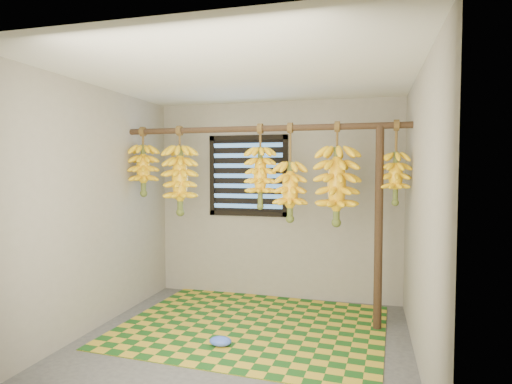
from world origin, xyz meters
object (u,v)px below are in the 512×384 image
(banana_bunch_a, at_px, (143,170))
(banana_bunch_e, at_px, (337,186))
(woven_mat, at_px, (252,326))
(banana_bunch_d, at_px, (260,178))
(banana_bunch_b, at_px, (180,180))
(banana_bunch_f, at_px, (396,178))
(support_post, at_px, (379,229))
(banana_bunch_c, at_px, (290,191))
(plastic_bag, at_px, (220,341))

(banana_bunch_a, xyz_separation_m, banana_bunch_e, (2.14, 0.00, -0.16))
(woven_mat, xyz_separation_m, banana_bunch_d, (0.02, 0.24, 1.49))
(banana_bunch_b, height_order, banana_bunch_e, same)
(banana_bunch_a, relative_size, banana_bunch_d, 0.87)
(banana_bunch_f, bearing_deg, woven_mat, -169.87)
(banana_bunch_a, bearing_deg, banana_bunch_e, 0.00)
(support_post, xyz_separation_m, banana_bunch_d, (-1.19, 0.00, 0.49))
(banana_bunch_b, relative_size, banana_bunch_c, 0.96)
(plastic_bag, relative_size, banana_bunch_c, 0.20)
(banana_bunch_a, relative_size, banana_bunch_f, 0.94)
(support_post, relative_size, banana_bunch_d, 2.28)
(support_post, bearing_deg, plastic_bag, -149.46)
(banana_bunch_d, bearing_deg, banana_bunch_b, 180.00)
(banana_bunch_b, bearing_deg, plastic_bag, -46.82)
(woven_mat, xyz_separation_m, plastic_bag, (-0.14, -0.56, 0.05))
(banana_bunch_a, distance_m, banana_bunch_b, 0.46)
(banana_bunch_c, distance_m, banana_bunch_d, 0.34)
(banana_bunch_c, xyz_separation_m, banana_bunch_e, (0.47, 0.00, 0.06))
(support_post, relative_size, banana_bunch_e, 1.95)
(banana_bunch_a, bearing_deg, banana_bunch_c, 0.00)
(plastic_bag, height_order, banana_bunch_b, banana_bunch_b)
(plastic_bag, height_order, banana_bunch_c, banana_bunch_c)
(banana_bunch_a, distance_m, banana_bunch_e, 2.15)
(banana_bunch_e, bearing_deg, banana_bunch_a, 180.00)
(banana_bunch_c, height_order, banana_bunch_f, same)
(banana_bunch_d, distance_m, banana_bunch_e, 0.79)
(banana_bunch_c, xyz_separation_m, banana_bunch_f, (1.03, -0.00, 0.14))
(support_post, bearing_deg, banana_bunch_a, 180.00)
(banana_bunch_a, height_order, banana_bunch_d, same)
(plastic_bag, bearing_deg, banana_bunch_c, 59.22)
(banana_bunch_b, bearing_deg, woven_mat, -15.25)
(support_post, xyz_separation_m, banana_bunch_b, (-2.10, 0.00, 0.46))
(support_post, xyz_separation_m, banana_bunch_e, (-0.41, 0.00, 0.41))
(plastic_bag, height_order, banana_bunch_f, banana_bunch_f)
(banana_bunch_d, height_order, banana_bunch_e, same)
(plastic_bag, relative_size, banana_bunch_a, 0.27)
(banana_bunch_a, distance_m, banana_bunch_c, 1.69)
(plastic_bag, relative_size, banana_bunch_b, 0.21)
(banana_bunch_b, relative_size, banana_bunch_f, 1.19)
(support_post, height_order, banana_bunch_e, banana_bunch_e)
(woven_mat, relative_size, plastic_bag, 12.62)
(banana_bunch_a, bearing_deg, banana_bunch_d, -0.00)
(plastic_bag, distance_m, banana_bunch_e, 1.84)
(banana_bunch_d, bearing_deg, banana_bunch_e, 0.00)
(woven_mat, bearing_deg, support_post, 11.35)
(support_post, height_order, woven_mat, support_post)
(woven_mat, bearing_deg, banana_bunch_e, 16.83)
(banana_bunch_b, distance_m, banana_bunch_c, 1.23)
(banana_bunch_f, bearing_deg, banana_bunch_e, 180.00)
(banana_bunch_a, relative_size, banana_bunch_c, 0.76)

